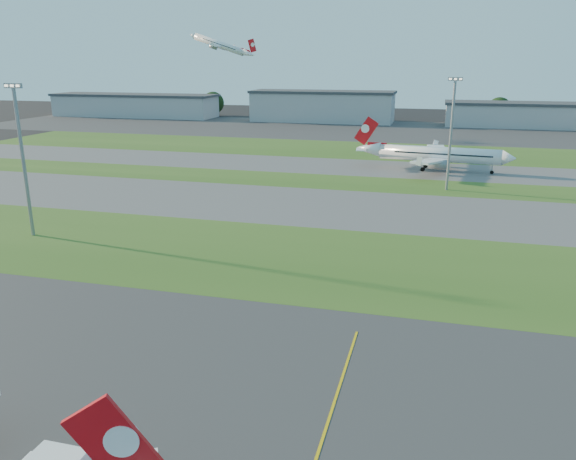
% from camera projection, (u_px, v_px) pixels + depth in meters
% --- Properties ---
extents(grass_strip_a, '(300.00, 34.00, 0.01)m').
position_uv_depth(grass_strip_a, '(345.00, 263.00, 84.52)').
color(grass_strip_a, '#2F541C').
rests_on(grass_strip_a, ground).
extents(taxiway_a, '(300.00, 32.00, 0.01)m').
position_uv_depth(taxiway_a, '(371.00, 210.00, 115.06)').
color(taxiway_a, '#515154').
rests_on(taxiway_a, ground).
extents(grass_strip_b, '(300.00, 18.00, 0.01)m').
position_uv_depth(grass_strip_b, '(383.00, 185.00, 138.19)').
color(grass_strip_b, '#2F541C').
rests_on(grass_strip_b, ground).
extents(taxiway_b, '(300.00, 26.00, 0.01)m').
position_uv_depth(taxiway_b, '(391.00, 169.00, 158.55)').
color(taxiway_b, '#515154').
rests_on(taxiway_b, ground).
extents(grass_strip_c, '(300.00, 40.00, 0.01)m').
position_uv_depth(grass_strip_c, '(400.00, 152.00, 189.08)').
color(grass_strip_c, '#2F541C').
rests_on(grass_strip_c, ground).
extents(apron_far, '(400.00, 80.00, 0.01)m').
position_uv_depth(apron_far, '(410.00, 131.00, 244.60)').
color(apron_far, '#333335').
rests_on(apron_far, ground).
extents(airliner_taxiing, '(40.59, 34.28, 12.68)m').
position_uv_depth(airliner_taxiing, '(438.00, 155.00, 154.99)').
color(airliner_taxiing, white).
rests_on(airliner_taxiing, ground).
extents(airliner_departing, '(28.15, 23.87, 8.78)m').
position_uv_depth(airliner_departing, '(220.00, 45.00, 236.36)').
color(airliner_departing, white).
extents(light_mast_west, '(3.20, 0.70, 25.80)m').
position_uv_depth(light_mast_west, '(22.00, 151.00, 93.81)').
color(light_mast_west, gray).
rests_on(light_mast_west, ground).
extents(light_mast_centre, '(3.20, 0.70, 25.80)m').
position_uv_depth(light_mast_centre, '(451.00, 127.00, 128.38)').
color(light_mast_centre, gray).
rests_on(light_mast_centre, ground).
extents(hangar_far_west, '(91.80, 23.00, 12.20)m').
position_uv_depth(hangar_far_west, '(135.00, 105.00, 307.56)').
color(hangar_far_west, '#96989D').
rests_on(hangar_far_west, ground).
extents(hangar_west, '(71.40, 23.00, 15.20)m').
position_uv_depth(hangar_west, '(323.00, 106.00, 281.25)').
color(hangar_west, '#96989D').
rests_on(hangar_west, ground).
extents(hangar_east, '(81.60, 23.00, 11.20)m').
position_uv_depth(hangar_east, '(536.00, 115.00, 257.19)').
color(hangar_east, '#96989D').
rests_on(hangar_east, ground).
extents(tree_far_west, '(11.00, 11.00, 12.00)m').
position_uv_depth(tree_far_west, '(85.00, 102.00, 329.34)').
color(tree_far_west, black).
rests_on(tree_far_west, ground).
extents(tree_west, '(12.10, 12.10, 13.20)m').
position_uv_depth(tree_west, '(213.00, 103.00, 311.29)').
color(tree_west, black).
rests_on(tree_west, ground).
extents(tree_mid_west, '(9.90, 9.90, 10.80)m').
position_uv_depth(tree_mid_west, '(375.00, 109.00, 285.79)').
color(tree_mid_west, black).
rests_on(tree_mid_west, ground).
extents(tree_mid_east, '(11.55, 11.55, 12.60)m').
position_uv_depth(tree_mid_east, '(499.00, 109.00, 273.50)').
color(tree_mid_east, black).
rests_on(tree_mid_east, ground).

